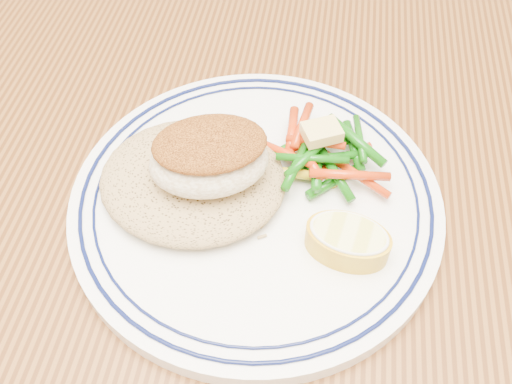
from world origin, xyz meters
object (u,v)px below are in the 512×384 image
Objects in this scene: rice_pilaf at (193,177)px; fish_fillet at (209,157)px; dining_table at (216,240)px; plate at (256,200)px; vegetable_pile at (322,156)px; lemon_wedge at (348,240)px.

fish_fillet is at bearing -13.46° from rice_pilaf.
plate is (0.04, -0.03, 0.11)m from dining_table.
plate is 2.82× the size of fish_fillet.
rice_pilaf is 0.03m from fish_fillet.
vegetable_pile reaches higher than lemon_wedge.
fish_fillet is 0.09m from vegetable_pile.
fish_fillet is (-0.03, -0.00, 0.05)m from plate.
dining_table is 14.76× the size of fish_fillet.
plate is at bearing -141.86° from vegetable_pile.
fish_fillet is 0.90× the size of vegetable_pile.
rice_pilaf is 0.10m from vegetable_pile.
dining_table is 13.32× the size of vegetable_pile.
dining_table is 10.46× the size of rice_pilaf.
rice_pilaf is at bearing -102.89° from dining_table.
vegetable_pile reaches higher than dining_table.
dining_table is 0.13m from rice_pilaf.
fish_fillet reaches higher than vegetable_pile.
fish_fillet is at bearing 160.61° from lemon_wedge.
vegetable_pile is (0.10, 0.04, -0.00)m from rice_pilaf.
fish_fillet reaches higher than lemon_wedge.
vegetable_pile is (0.05, 0.04, 0.02)m from plate.
rice_pilaf is at bearing 161.36° from lemon_wedge.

